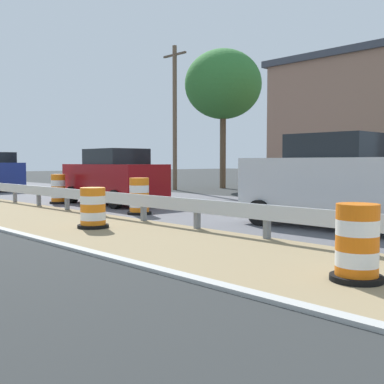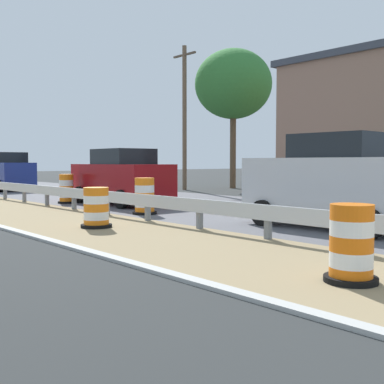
{
  "view_description": "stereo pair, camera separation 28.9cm",
  "coord_description": "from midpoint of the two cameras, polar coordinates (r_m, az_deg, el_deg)",
  "views": [
    {
      "loc": [
        -5.62,
        1.48,
        1.58
      ],
      "look_at": [
        0.81,
        8.35,
        0.99
      ],
      "focal_mm": 45.09,
      "sensor_mm": 36.0,
      "label": 1
    },
    {
      "loc": [
        -5.41,
        1.28,
        1.58
      ],
      "look_at": [
        0.81,
        8.35,
        0.99
      ],
      "focal_mm": 45.09,
      "sensor_mm": 36.0,
      "label": 2
    }
  ],
  "objects": [
    {
      "name": "traffic_barrel_far",
      "position": [
        18.91,
        -15.97,
        0.19
      ],
      "size": [
        0.65,
        0.65,
        1.11
      ],
      "color": "orange",
      "rests_on": "ground"
    },
    {
      "name": "traffic_barrel_mid",
      "position": [
        14.55,
        -6.82,
        -0.7
      ],
      "size": [
        0.73,
        0.73,
        1.1
      ],
      "color": "orange",
      "rests_on": "ground"
    },
    {
      "name": "traffic_barrel_nearest",
      "position": [
        6.7,
        17.77,
        -6.16
      ],
      "size": [
        0.7,
        0.7,
        1.03
      ],
      "color": "orange",
      "rests_on": "ground"
    },
    {
      "name": "car_trailing_far_lane",
      "position": [
        18.06,
        -9.68,
        1.78
      ],
      "size": [
        2.09,
        4.59,
        2.05
      ],
      "rotation": [
        0.0,
        0.0,
        1.55
      ],
      "color": "maroon",
      "rests_on": "ground"
    },
    {
      "name": "traffic_barrel_close",
      "position": [
        11.77,
        -12.33,
        -2.08
      ],
      "size": [
        0.75,
        0.75,
        0.97
      ],
      "color": "orange",
      "rests_on": "ground"
    },
    {
      "name": "utility_pole_mid",
      "position": [
        27.23,
        -2.36,
        9.02
      ],
      "size": [
        0.24,
        1.8,
        8.01
      ],
      "color": "brown",
      "rests_on": "ground"
    },
    {
      "name": "tree_roadside",
      "position": [
        29.28,
        3.41,
        12.56
      ],
      "size": [
        4.56,
        4.56,
        8.23
      ],
      "color": "brown",
      "rests_on": "ground"
    },
    {
      "name": "car_lead_far_lane",
      "position": [
        11.88,
        15.3,
        1.21
      ],
      "size": [
        1.97,
        4.24,
        2.23
      ],
      "rotation": [
        0.0,
        0.0,
        1.58
      ],
      "color": "silver",
      "rests_on": "ground"
    }
  ]
}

